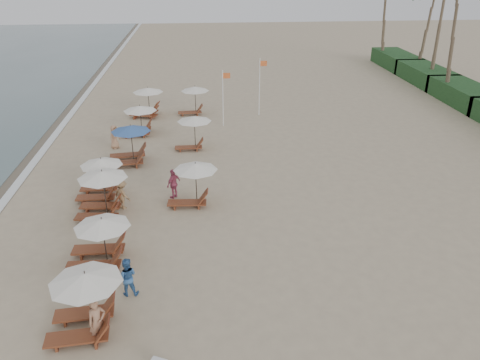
{
  "coord_description": "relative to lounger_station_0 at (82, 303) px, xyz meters",
  "views": [
    {
      "loc": [
        -1.0,
        -16.06,
        11.47
      ],
      "look_at": [
        1.0,
        5.44,
        1.3
      ],
      "focal_mm": 35.43,
      "sensor_mm": 36.0,
      "label": 1
    }
  ],
  "objects": [
    {
      "name": "beachgoer_mid_b",
      "position": [
        0.13,
        8.73,
        -0.41
      ],
      "size": [
        1.12,
        1.07,
        1.53
      ],
      "primitive_type": "imported",
      "rotation": [
        0.0,
        0.0,
        2.45
      ],
      "color": "olive",
      "rests_on": "ground"
    },
    {
      "name": "inland_station_1",
      "position": [
        3.65,
        16.54,
        0.3
      ],
      "size": [
        2.52,
        2.24,
        2.22
      ],
      "color": "brown",
      "rests_on": "ground"
    },
    {
      "name": "beachgoer_far_a",
      "position": [
        2.65,
        9.65,
        -0.36
      ],
      "size": [
        0.91,
        0.98,
        1.62
      ],
      "primitive_type": "imported",
      "rotation": [
        0.0,
        0.0,
        4.02
      ],
      "color": "#B44868",
      "rests_on": "ground"
    },
    {
      "name": "lounger_station_3",
      "position": [
        -1.23,
        10.08,
        -0.12
      ],
      "size": [
        2.55,
        2.18,
        2.17
      ],
      "color": "brown",
      "rests_on": "ground"
    },
    {
      "name": "beachgoer_far_b",
      "position": [
        -1.47,
        17.21,
        -0.38
      ],
      "size": [
        0.86,
        0.92,
        1.58
      ],
      "primitive_type": "imported",
      "rotation": [
        0.0,
        0.0,
        0.93
      ],
      "color": "tan",
      "rests_on": "ground"
    },
    {
      "name": "inland_station_2",
      "position": [
        3.71,
        24.26,
        0.24
      ],
      "size": [
        2.62,
        2.24,
        2.22
      ],
      "color": "brown",
      "rests_on": "ground"
    },
    {
      "name": "beachgoer_mid_a",
      "position": [
        1.2,
        1.84,
        -0.39
      ],
      "size": [
        0.77,
        0.61,
        1.56
      ],
      "primitive_type": "imported",
      "rotation": [
        0.0,
        0.0,
        3.16
      ],
      "color": "#33609A",
      "rests_on": "ground"
    },
    {
      "name": "inland_station_0",
      "position": [
        3.61,
        8.73,
        0.2
      ],
      "size": [
        2.69,
        2.24,
        2.22
      ],
      "color": "brown",
      "rests_on": "ground"
    },
    {
      "name": "ground",
      "position": [
        5.04,
        3.29,
        -1.17
      ],
      "size": [
        160.0,
        160.0,
        0.0
      ],
      "primitive_type": "plane",
      "color": "tan",
      "rests_on": "ground"
    },
    {
      "name": "lounger_station_6",
      "position": [
        -0.03,
        24.15,
        -0.07
      ],
      "size": [
        2.81,
        2.58,
        2.28
      ],
      "color": "brown",
      "rests_on": "ground"
    },
    {
      "name": "flag_pole_near",
      "position": [
        5.97,
        21.2,
        1.15
      ],
      "size": [
        0.6,
        0.08,
        4.16
      ],
      "color": "silver",
      "rests_on": "ground"
    },
    {
      "name": "flag_pole_far",
      "position": [
        8.98,
        23.53,
        1.33
      ],
      "size": [
        0.6,
        0.08,
        4.51
      ],
      "color": "silver",
      "rests_on": "ground"
    },
    {
      "name": "lounger_station_5",
      "position": [
        -0.21,
        19.82,
        -0.11
      ],
      "size": [
        2.66,
        2.35,
        2.09
      ],
      "color": "brown",
      "rests_on": "ground"
    },
    {
      "name": "wet_sand_band",
      "position": [
        -7.46,
        13.29,
        -1.17
      ],
      "size": [
        3.2,
        140.0,
        0.01
      ],
      "primitive_type": "cube",
      "color": "#6B5E4C",
      "rests_on": "ground"
    },
    {
      "name": "lounger_station_4",
      "position": [
        -0.27,
        14.57,
        -0.05
      ],
      "size": [
        2.82,
        2.37,
        2.39
      ],
      "color": "brown",
      "rests_on": "ground"
    },
    {
      "name": "lounger_station_1",
      "position": [
        -0.22,
        3.97,
        -0.19
      ],
      "size": [
        2.75,
        2.27,
        2.08
      ],
      "color": "brown",
      "rests_on": "ground"
    },
    {
      "name": "lounger_station_2",
      "position": [
        -0.8,
        8.01,
        0.02
      ],
      "size": [
        2.7,
        2.37,
        2.38
      ],
      "color": "brown",
      "rests_on": "ground"
    },
    {
      "name": "beachgoer_near",
      "position": [
        0.53,
        -0.49,
        -0.36
      ],
      "size": [
        0.71,
        0.64,
        1.62
      ],
      "primitive_type": "imported",
      "rotation": [
        0.0,
        0.0,
        0.54
      ],
      "color": "#A47559",
      "rests_on": "ground"
    },
    {
      "name": "lounger_station_0",
      "position": [
        0.0,
        0.0,
        0.0
      ],
      "size": [
        2.73,
        2.39,
        2.36
      ],
      "color": "brown",
      "rests_on": "ground"
    },
    {
      "name": "foam_line",
      "position": [
        -6.16,
        13.29,
        -1.16
      ],
      "size": [
        0.5,
        140.0,
        0.02
      ],
      "primitive_type": "cube",
      "color": "white",
      "rests_on": "ground"
    }
  ]
}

